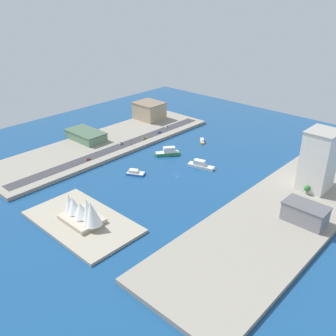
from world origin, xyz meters
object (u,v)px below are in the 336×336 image
Objects in this scene: sedan_silver at (121,143)px; catamaran_blue at (135,173)px; ferry_green_doubledeck at (168,152)px; water_taxi_orange at (202,141)px; terminal_long_green at (86,135)px; van_white at (167,127)px; warehouse_low_gray at (305,213)px; hatchback_blue at (159,132)px; taxi_yellow_cab at (144,138)px; hotel_broad_white at (319,160)px; ferry_white_commuter at (201,165)px; traffic_light_waterfront at (131,142)px; opera_landmark at (83,211)px; pickup_red at (88,159)px; apartment_midrise_tan at (149,111)px.

catamaran_blue is at bearing 150.14° from sedan_silver.
ferry_green_doubledeck reaches higher than water_taxi_orange.
terminal_long_green reaches higher than van_white.
catamaran_blue is 0.59× the size of warehouse_low_gray.
hatchback_blue is at bearing -16.42° from warehouse_low_gray.
taxi_yellow_cab is (44.20, 40.00, 2.62)m from water_taxi_orange.
hotel_broad_white reaches higher than taxi_yellow_cab.
sedan_silver is (86.58, 17.53, 1.63)m from ferry_white_commuter.
ferry_white_commuter is 0.55× the size of hotel_broad_white.
traffic_light_waterfront is at bearing -156.82° from terminal_long_green.
water_taxi_orange is 3.10× the size of sedan_silver.
warehouse_low_gray is 182.85m from traffic_light_waterfront.
ferry_white_commuter is at bearing 150.29° from van_white.
ferry_white_commuter is 5.21× the size of hatchback_blue.
opera_landmark is (-37.05, 122.51, 7.35)m from ferry_green_doubledeck.
pickup_red is (-0.84, 93.52, 0.02)m from hatchback_blue.
ferry_white_commuter is at bearing -165.10° from terminal_long_green.
water_taxi_orange is 2.16× the size of traffic_light_waterfront.
pickup_red is 49.44m from traffic_light_waterfront.
hotel_broad_white reaches higher than opera_landmark.
apartment_midrise_tan is 216.89m from opera_landmark.
apartment_midrise_tan is at bearing -56.29° from opera_landmark.
water_taxi_orange is at bearing -159.39° from hatchback_blue.
sedan_silver is at bearing 11.45° from ferry_white_commuter.
ferry_green_doubledeck is 1.61× the size of water_taxi_orange.
hotel_broad_white is (-90.93, -26.15, 24.24)m from ferry_white_commuter.
van_white is 111.71m from pickup_red.
taxi_yellow_cab is at bearing 98.86° from van_white.
opera_landmark is (108.53, 98.85, 0.68)m from warehouse_low_gray.
catamaran_blue is 140.39m from apartment_midrise_tan.
apartment_midrise_tan reaches higher than water_taxi_orange.
hotel_broad_white is at bearing -164.61° from terminal_long_green.
water_taxi_orange is 3.16× the size of pickup_red.
terminal_long_green is 59.76m from taxi_yellow_cab.
sedan_silver is at bearing -51.39° from opera_landmark.
pickup_red is at bearing 145.80° from terminal_long_green.
catamaran_blue is 0.65× the size of ferry_white_commuter.
terminal_long_green reaches higher than traffic_light_waterfront.
ferry_green_doubledeck is at bearing -81.36° from catamaran_blue.
opera_landmark is (-29.66, 73.86, 8.76)m from catamaran_blue.
catamaran_blue is 112.13m from van_white.
warehouse_low_gray is 5.70× the size of taxi_yellow_cab.
ferry_white_commuter is at bearing 174.00° from taxi_yellow_cab.
ferry_green_doubledeck is at bearing -158.53° from terminal_long_green.
apartment_midrise_tan is 127.69m from pickup_red.
hatchback_blue is at bearing -84.26° from traffic_light_waterfront.
opera_landmark reaches higher than traffic_light_waterfront.
ferry_white_commuter is 0.60× the size of terminal_long_green.
water_taxi_orange is at bearing 178.81° from van_white.
catamaran_blue is 0.52× the size of apartment_midrise_tan.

